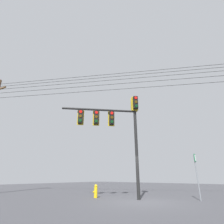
# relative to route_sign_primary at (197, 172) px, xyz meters

# --- Properties ---
(ground_plane) EXTENTS (60.00, 60.00, 0.00)m
(ground_plane) POSITION_rel_route_sign_primary_xyz_m (2.48, -2.52, -1.56)
(ground_plane) COLOR #47474C
(signal_mast_assembly) EXTENTS (4.03, 3.94, 6.65)m
(signal_mast_assembly) POSITION_rel_route_sign_primary_xyz_m (2.55, -3.93, 3.24)
(signal_mast_assembly) COLOR black
(signal_mast_assembly) RESTS_ON ground
(route_sign_primary) EXTENTS (0.25, 0.10, 2.63)m
(route_sign_primary) POSITION_rel_route_sign_primary_xyz_m (0.00, 0.00, 0.00)
(route_sign_primary) COLOR slate
(route_sign_primary) RESTS_ON ground
(fire_hydrant) EXTENTS (0.30, 0.23, 0.81)m
(fire_hydrant) POSITION_rel_route_sign_primary_xyz_m (2.53, -5.76, -1.16)
(fire_hydrant) COLOR yellow
(fire_hydrant) RESTS_ON ground
(overhead_wire_span) EXTENTS (11.81, 23.69, 2.03)m
(overhead_wire_span) POSITION_rel_route_sign_primary_xyz_m (1.13, -1.98, 6.59)
(overhead_wire_span) COLOR black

